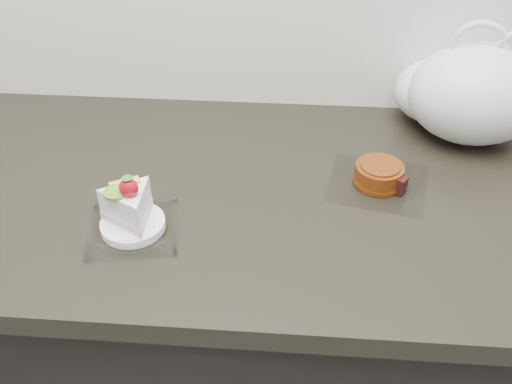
% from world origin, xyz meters
% --- Properties ---
extents(counter, '(2.04, 0.64, 0.90)m').
position_xyz_m(counter, '(0.00, 1.69, 0.45)').
color(counter, black).
rests_on(counter, ground).
extents(cake_tray, '(0.17, 0.17, 0.11)m').
position_xyz_m(cake_tray, '(-0.12, 1.56, 0.93)').
color(cake_tray, white).
rests_on(cake_tray, counter).
extents(mooncake_wrap, '(0.20, 0.19, 0.04)m').
position_xyz_m(mooncake_wrap, '(0.28, 1.72, 0.92)').
color(mooncake_wrap, white).
rests_on(mooncake_wrap, counter).
extents(plastic_bag, '(0.33, 0.29, 0.24)m').
position_xyz_m(plastic_bag, '(0.46, 1.90, 1.00)').
color(plastic_bag, silver).
rests_on(plastic_bag, counter).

